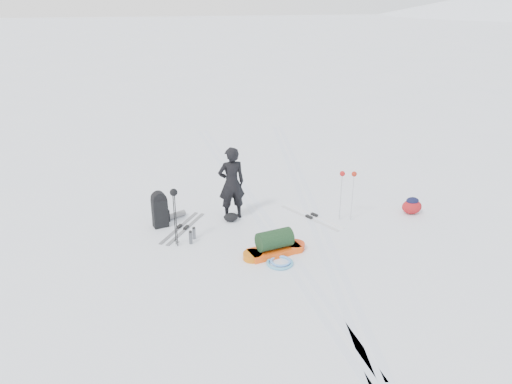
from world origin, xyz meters
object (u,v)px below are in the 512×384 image
expedition_rucksack (162,210)px  ski_poles_black (174,199)px  pulk_sled (274,245)px  skier (231,183)px

expedition_rucksack → ski_poles_black: size_ratio=0.66×
pulk_sled → skier: bearing=92.7°
skier → pulk_sled: (0.58, -1.94, -0.68)m
pulk_sled → ski_poles_black: size_ratio=1.11×
expedition_rucksack → skier: bearing=-10.9°
expedition_rucksack → ski_poles_black: (0.26, -1.05, 0.67)m
ski_poles_black → expedition_rucksack: bearing=118.6°
skier → ski_poles_black: (-1.38, -1.15, 0.19)m
skier → ski_poles_black: bearing=32.5°
pulk_sled → expedition_rucksack: expedition_rucksack is taller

